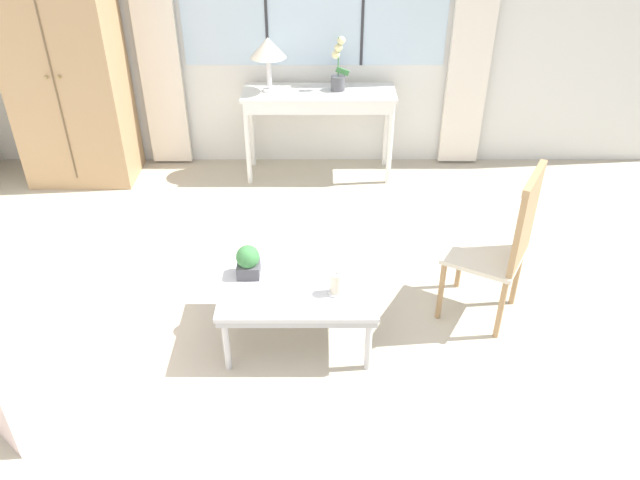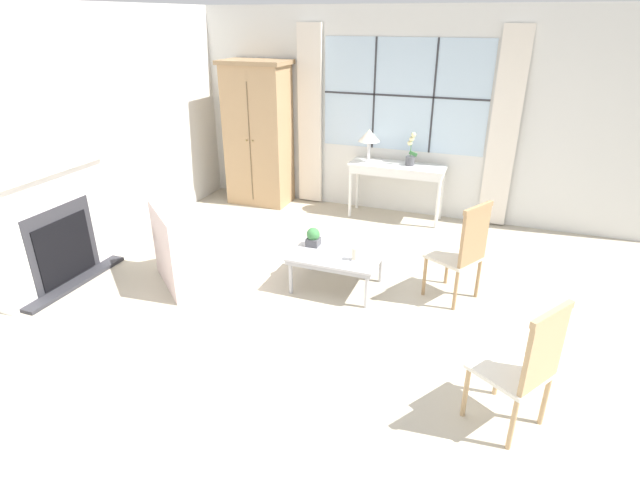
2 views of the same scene
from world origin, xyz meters
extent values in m
plane|color=#B2A893|center=(0.00, 0.00, 0.00)|extent=(14.00, 14.00, 0.00)
cube|color=silver|center=(0.00, 3.03, 1.40)|extent=(7.20, 0.06, 2.80)
cube|color=silver|center=(0.00, 3.00, 1.66)|extent=(2.26, 0.01, 1.48)
cube|color=#2D2D33|center=(-0.41, 2.99, 1.66)|extent=(0.02, 0.02, 1.48)
cube|color=#2D2D33|center=(0.41, 2.99, 1.66)|extent=(0.02, 0.02, 1.48)
cube|color=#2D2D33|center=(0.00, 2.99, 1.66)|extent=(2.26, 0.02, 0.02)
cube|color=silver|center=(-1.35, 2.95, 1.30)|extent=(0.36, 0.06, 2.55)
cube|color=silver|center=(1.35, 2.95, 1.30)|extent=(0.36, 0.06, 2.55)
cube|color=silver|center=(-3.03, 0.60, 1.40)|extent=(0.06, 7.20, 2.80)
cube|color=#2D2D33|center=(-2.83, -0.42, 0.02)|extent=(0.34, 1.30, 0.04)
cube|color=white|center=(-2.91, -0.42, 0.61)|extent=(0.18, 1.44, 1.22)
cube|color=white|center=(-2.88, -0.42, 1.24)|extent=(0.24, 1.52, 0.04)
cube|color=black|center=(-2.81, -0.42, 0.40)|extent=(0.02, 0.69, 0.67)
cube|color=#2D2D33|center=(-2.82, -0.42, 0.46)|extent=(0.01, 0.85, 0.83)
cube|color=white|center=(-2.98, -0.42, 1.70)|extent=(0.04, 1.26, 0.91)
cube|color=silver|center=(-2.96, -0.42, 1.70)|extent=(0.01, 1.18, 0.83)
cube|color=tan|center=(-2.07, 2.67, 1.02)|extent=(0.90, 0.55, 2.03)
cube|color=#977752|center=(-2.07, 2.67, 2.06)|extent=(0.98, 0.61, 0.06)
cube|color=brown|center=(-2.07, 2.39, 0.98)|extent=(0.01, 0.01, 1.71)
sphere|color=#997F4C|center=(-2.12, 2.39, 1.02)|extent=(0.03, 0.03, 0.03)
sphere|color=#997F4C|center=(-2.02, 2.39, 1.02)|extent=(0.03, 0.03, 0.03)
cube|color=white|center=(0.04, 2.72, 0.77)|extent=(1.31, 0.44, 0.03)
cube|color=white|center=(0.04, 2.72, 0.70)|extent=(1.26, 0.42, 0.10)
cylinder|color=white|center=(-0.58, 2.54, 0.38)|extent=(0.04, 0.04, 0.75)
cylinder|color=white|center=(0.65, 2.54, 0.38)|extent=(0.04, 0.04, 0.75)
cylinder|color=white|center=(-0.58, 2.90, 0.38)|extent=(0.04, 0.04, 0.75)
cylinder|color=white|center=(0.65, 2.90, 0.38)|extent=(0.04, 0.04, 0.75)
cylinder|color=silver|center=(-0.38, 2.72, 0.79)|extent=(0.12, 0.12, 0.02)
cylinder|color=silver|center=(-0.38, 2.72, 0.94)|extent=(0.04, 0.04, 0.27)
cone|color=beige|center=(-0.38, 2.72, 1.16)|extent=(0.30, 0.30, 0.16)
cylinder|color=#4C4C51|center=(0.20, 2.74, 0.84)|extent=(0.12, 0.12, 0.12)
cylinder|color=#38753D|center=(0.20, 2.74, 1.07)|extent=(0.01, 0.01, 0.32)
cube|color=#38753D|center=(0.24, 2.74, 0.95)|extent=(0.12, 0.02, 0.08)
sphere|color=beige|center=(0.18, 2.75, 1.09)|extent=(0.07, 0.07, 0.07)
sphere|color=beige|center=(0.20, 2.75, 1.14)|extent=(0.07, 0.07, 0.07)
sphere|color=beige|center=(0.22, 2.75, 1.20)|extent=(0.07, 0.07, 0.07)
cube|color=beige|center=(-1.50, 0.22, 0.21)|extent=(1.27, 1.27, 0.42)
cube|color=beige|center=(-1.74, -0.06, 0.64)|extent=(0.78, 0.70, 0.43)
cube|color=beige|center=(-1.76, 0.45, 0.28)|extent=(0.74, 0.83, 0.56)
cube|color=beige|center=(-1.23, 0.00, 0.28)|extent=(0.74, 0.83, 0.56)
cube|color=beige|center=(1.07, 0.75, 0.45)|extent=(0.60, 0.60, 0.03)
cube|color=#9E7A51|center=(1.25, 0.66, 0.74)|extent=(0.23, 0.37, 0.54)
cube|color=#9E7A51|center=(1.25, 0.66, 1.03)|extent=(0.24, 0.40, 0.05)
cylinder|color=#9E7A51|center=(0.81, 0.68, 0.22)|extent=(0.04, 0.04, 0.43)
cylinder|color=#9E7A51|center=(1.00, 1.01, 0.22)|extent=(0.04, 0.04, 0.43)
cylinder|color=#9E7A51|center=(1.14, 0.50, 0.22)|extent=(0.04, 0.04, 0.43)
cylinder|color=#9E7A51|center=(1.33, 0.83, 0.22)|extent=(0.04, 0.04, 0.43)
cube|color=white|center=(1.65, -0.89, 0.44)|extent=(0.61, 0.61, 0.03)
cube|color=tan|center=(1.82, -1.00, 0.71)|extent=(0.25, 0.36, 0.52)
cube|color=tan|center=(1.82, -1.00, 0.99)|extent=(0.27, 0.38, 0.05)
cylinder|color=tan|center=(1.39, -0.94, 0.21)|extent=(0.04, 0.04, 0.42)
cylinder|color=tan|center=(1.59, -0.62, 0.21)|extent=(0.04, 0.04, 0.42)
cylinder|color=tan|center=(1.70, -1.15, 0.21)|extent=(0.04, 0.04, 0.42)
cylinder|color=tan|center=(1.91, -0.83, 0.21)|extent=(0.04, 0.04, 0.42)
cube|color=#BCBCC1|center=(-0.08, 0.51, 0.40)|extent=(0.91, 0.67, 0.03)
cube|color=#A0A0A4|center=(-0.08, 0.51, 0.36)|extent=(0.90, 0.65, 0.04)
cylinder|color=#BCBCC1|center=(-0.49, 0.23, 0.19)|extent=(0.04, 0.04, 0.38)
cylinder|color=#BCBCC1|center=(0.32, 0.23, 0.19)|extent=(0.04, 0.04, 0.38)
cylinder|color=#BCBCC1|center=(-0.49, 0.79, 0.19)|extent=(0.04, 0.04, 0.38)
cylinder|color=#BCBCC1|center=(0.32, 0.79, 0.19)|extent=(0.04, 0.04, 0.38)
cube|color=#4C4C51|center=(-0.38, 0.59, 0.45)|extent=(0.13, 0.13, 0.08)
sphere|color=#38753D|center=(-0.38, 0.59, 0.54)|extent=(0.14, 0.14, 0.14)
cylinder|color=silver|center=(0.14, 0.41, 0.42)|extent=(0.10, 0.10, 0.01)
cylinder|color=beige|center=(0.14, 0.41, 0.48)|extent=(0.07, 0.07, 0.13)
cylinder|color=black|center=(0.14, 0.41, 0.55)|extent=(0.00, 0.00, 0.01)
camera|label=1|loc=(0.05, -2.43, 2.65)|focal=35.00mm
camera|label=2|loc=(1.40, -3.92, 2.66)|focal=28.00mm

